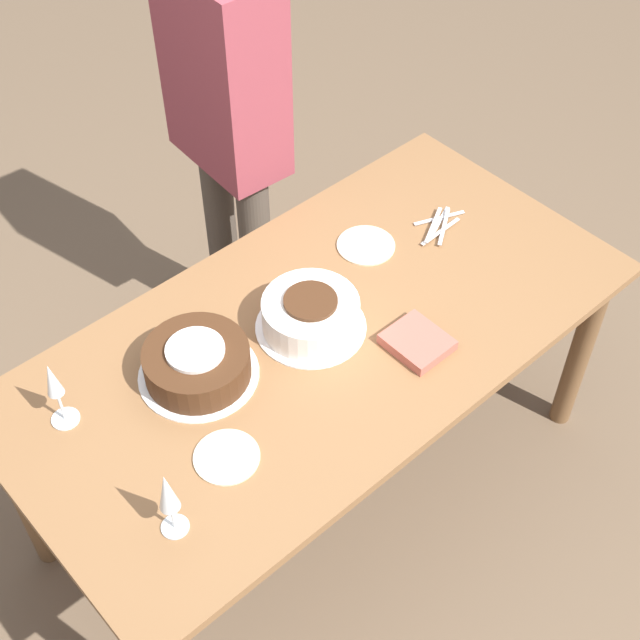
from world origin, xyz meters
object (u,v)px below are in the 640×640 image
at_px(wine_glass_near, 168,495).
at_px(wine_glass_far, 54,385).
at_px(cake_center_white, 311,315).
at_px(cake_front_chocolate, 197,363).
at_px(person_cutting, 226,108).

height_order(wine_glass_near, wine_glass_far, wine_glass_near).
distance_m(cake_center_white, wine_glass_far, 0.69).
relative_size(cake_front_chocolate, wine_glass_far, 1.51).
bearing_deg(wine_glass_near, wine_glass_far, -86.57).
bearing_deg(wine_glass_far, wine_glass_near, 93.43).
relative_size(cake_center_white, cake_front_chocolate, 0.96).
bearing_deg(person_cutting, cake_front_chocolate, -40.45).
relative_size(cake_center_white, person_cutting, 0.19).
height_order(wine_glass_near, person_cutting, person_cutting).
height_order(cake_center_white, cake_front_chocolate, cake_center_white).
bearing_deg(cake_front_chocolate, wine_glass_far, -17.83).
distance_m(cake_center_white, cake_front_chocolate, 0.34).
xyz_separation_m(wine_glass_near, person_cutting, (-0.92, -0.97, 0.08)).
bearing_deg(wine_glass_near, person_cutting, -133.64).
distance_m(cake_front_chocolate, person_cutting, 0.91).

